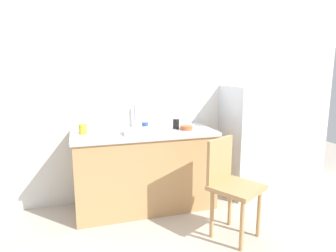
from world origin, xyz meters
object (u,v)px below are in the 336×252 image
(refrigerator, at_px, (249,140))
(cup_blue, at_px, (145,126))
(chair, at_px, (231,183))
(cup_yellow, at_px, (83,129))
(dish_tray, at_px, (137,131))
(cup_black, at_px, (176,124))
(terracotta_bowl, at_px, (186,128))

(refrigerator, xyz_separation_m, cup_blue, (-1.26, 0.05, 0.24))
(chair, xyz_separation_m, cup_yellow, (-1.23, 0.84, 0.40))
(chair, relative_size, cup_yellow, 8.80)
(cup_yellow, xyz_separation_m, cup_blue, (0.65, 0.02, -0.01))
(refrigerator, relative_size, dish_tray, 4.68)
(cup_yellow, distance_m, cup_black, 0.99)
(refrigerator, relative_size, chair, 1.47)
(chair, relative_size, cup_blue, 10.82)
(chair, distance_m, cup_yellow, 1.54)
(cup_yellow, distance_m, cup_blue, 0.65)
(refrigerator, relative_size, terracotta_bowl, 9.57)
(cup_black, bearing_deg, refrigerator, -0.76)
(refrigerator, height_order, terracotta_bowl, refrigerator)
(refrigerator, distance_m, cup_black, 0.96)
(terracotta_bowl, relative_size, cup_blue, 1.66)
(dish_tray, distance_m, cup_blue, 0.22)
(chair, distance_m, cup_black, 0.94)
(cup_yellow, height_order, cup_blue, cup_yellow)
(cup_yellow, bearing_deg, terracotta_bowl, -6.07)
(cup_yellow, bearing_deg, chair, -34.26)
(refrigerator, bearing_deg, cup_black, 179.24)
(cup_blue, bearing_deg, chair, -55.93)
(chair, bearing_deg, cup_yellow, 116.43)
(chair, relative_size, dish_tray, 3.18)
(cup_black, bearing_deg, terracotta_bowl, -48.27)
(cup_blue, bearing_deg, cup_yellow, -178.20)
(dish_tray, bearing_deg, cup_yellow, 163.04)
(cup_yellow, xyz_separation_m, cup_black, (0.99, -0.02, 0.00))
(cup_blue, bearing_deg, terracotta_bowl, -17.57)
(refrigerator, xyz_separation_m, cup_yellow, (-1.91, 0.03, 0.25))
(refrigerator, distance_m, dish_tray, 1.41)
(cup_black, bearing_deg, cup_blue, 173.43)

